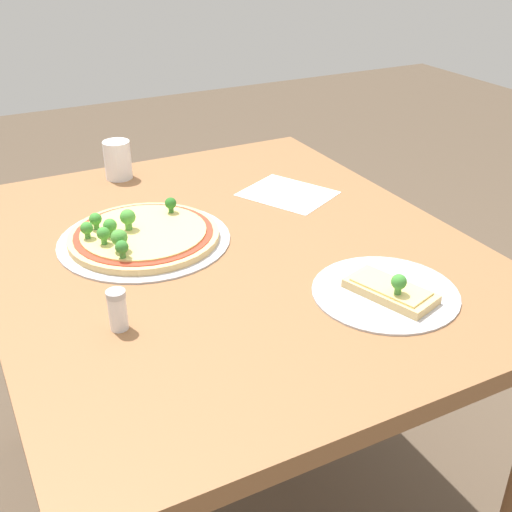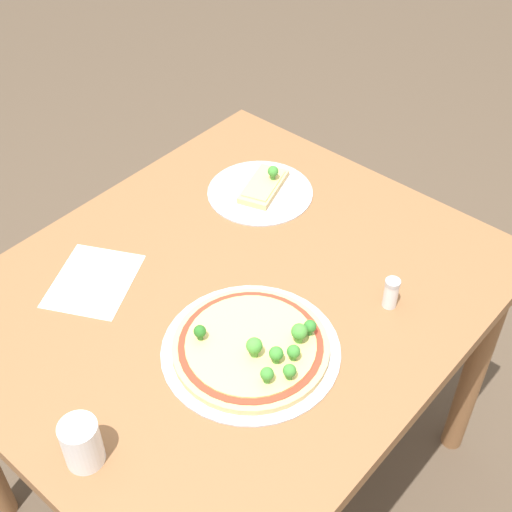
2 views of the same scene
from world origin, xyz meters
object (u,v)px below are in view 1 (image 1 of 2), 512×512
object	(u,v)px
pizza_tray_slice	(388,291)
drinking_cup	(118,160)
dining_table	(229,287)
pizza_tray_whole	(142,235)
condiment_shaker	(118,310)

from	to	relation	value
pizza_tray_slice	drinking_cup	world-z (taller)	drinking_cup
dining_table	pizza_tray_whole	bearing A→B (deg)	56.03
drinking_cup	dining_table	bearing A→B (deg)	-169.38
pizza_tray_whole	condiment_shaker	bearing A→B (deg)	154.74
dining_table	condiment_shaker	xyz separation A→B (m)	(-0.18, 0.28, 0.14)
pizza_tray_whole	condiment_shaker	world-z (taller)	condiment_shaker
pizza_tray_whole	pizza_tray_slice	bearing A→B (deg)	-141.50
dining_table	pizza_tray_slice	size ratio (longest dim) A/B	4.24
pizza_tray_slice	condiment_shaker	world-z (taller)	condiment_shaker
condiment_shaker	drinking_cup	bearing A→B (deg)	-16.64
condiment_shaker	pizza_tray_slice	bearing A→B (deg)	-104.83
pizza_tray_whole	pizza_tray_slice	world-z (taller)	pizza_tray_whole
pizza_tray_slice	dining_table	bearing A→B (deg)	29.60
pizza_tray_whole	drinking_cup	xyz separation A→B (m)	(0.37, -0.06, 0.03)
dining_table	pizza_tray_whole	size ratio (longest dim) A/B	3.14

